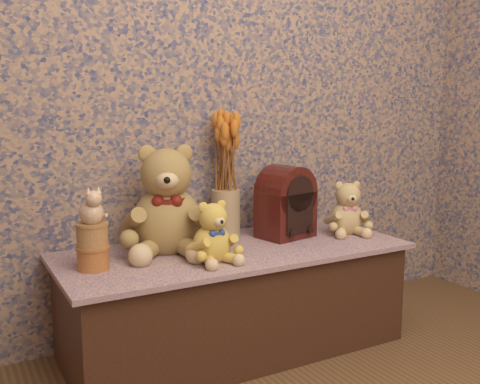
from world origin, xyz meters
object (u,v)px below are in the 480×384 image
object	(u,v)px
teddy_large	(166,194)
teddy_small	(347,205)
biscuit_tin_lower	(93,258)
cat_figurine	(91,204)
teddy_medium	(212,229)
ceramic_vase	(226,213)
cathedral_radio	(286,201)

from	to	relation	value
teddy_large	teddy_small	bearing A→B (deg)	12.18
biscuit_tin_lower	cat_figurine	xyz separation A→B (m)	(0.00, 0.00, 0.19)
teddy_small	biscuit_tin_lower	size ratio (longest dim) A/B	2.29
teddy_large	teddy_small	xyz separation A→B (m)	(0.83, -0.11, -0.10)
teddy_medium	cat_figurine	distance (m)	0.45
teddy_large	ceramic_vase	world-z (taller)	teddy_large
cathedral_radio	biscuit_tin_lower	size ratio (longest dim) A/B	2.83
biscuit_tin_lower	teddy_medium	bearing A→B (deg)	-14.79
teddy_small	biscuit_tin_lower	xyz separation A→B (m)	(-1.15, -0.00, -0.09)
cathedral_radio	biscuit_tin_lower	xyz separation A→B (m)	(-0.87, -0.07, -0.12)
cathedral_radio	biscuit_tin_lower	bearing A→B (deg)	172.95
teddy_large	cat_figurine	size ratio (longest dim) A/B	3.35
teddy_large	ceramic_vase	bearing A→B (deg)	35.89
teddy_medium	cathedral_radio	xyz separation A→B (m)	(0.45, 0.18, 0.04)
teddy_small	teddy_medium	bearing A→B (deg)	-150.17
cathedral_radio	ceramic_vase	size ratio (longest dim) A/B	1.50
biscuit_tin_lower	teddy_small	bearing A→B (deg)	0.12
ceramic_vase	biscuit_tin_lower	size ratio (longest dim) A/B	1.88
cathedral_radio	teddy_large	bearing A→B (deg)	164.58
ceramic_vase	cat_figurine	distance (m)	0.68
teddy_small	ceramic_vase	distance (m)	0.55
teddy_medium	ceramic_vase	size ratio (longest dim) A/B	1.16
cathedral_radio	cat_figurine	xyz separation A→B (m)	(-0.87, -0.07, 0.08)
cathedral_radio	cat_figurine	bearing A→B (deg)	172.95
teddy_medium	teddy_small	xyz separation A→B (m)	(0.73, 0.11, 0.01)
teddy_medium	teddy_small	distance (m)	0.74
teddy_large	teddy_small	distance (m)	0.84
ceramic_vase	cat_figurine	size ratio (longest dim) A/B	1.55
ceramic_vase	teddy_small	bearing A→B (deg)	-20.84
teddy_large	ceramic_vase	distance (m)	0.35
teddy_medium	ceramic_vase	xyz separation A→B (m)	(0.22, 0.31, -0.02)
teddy_medium	cat_figurine	size ratio (longest dim) A/B	1.80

